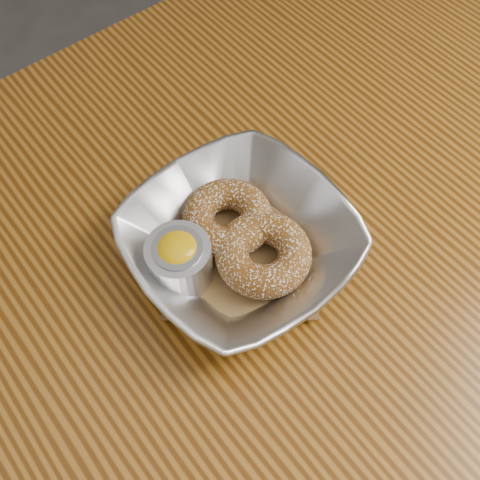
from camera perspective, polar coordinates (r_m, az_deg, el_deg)
ground_plane at (r=1.25m, az=-2.17°, el=-21.49°), size 4.00×4.00×0.00m
table at (r=0.62m, az=-4.18°, el=-11.71°), size 1.20×0.80×0.75m
serving_bowl at (r=0.53m, az=0.00°, el=-0.24°), size 0.21×0.21×0.05m
parchment at (r=0.55m, az=0.00°, el=-1.12°), size 0.20×0.20×0.00m
donut_back at (r=0.55m, az=-1.27°, el=2.25°), size 0.11×0.11×0.03m
donut_front at (r=0.53m, az=2.38°, el=-1.43°), size 0.13×0.13×0.03m
ramekin at (r=0.51m, az=-6.16°, el=-2.02°), size 0.06×0.06×0.06m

